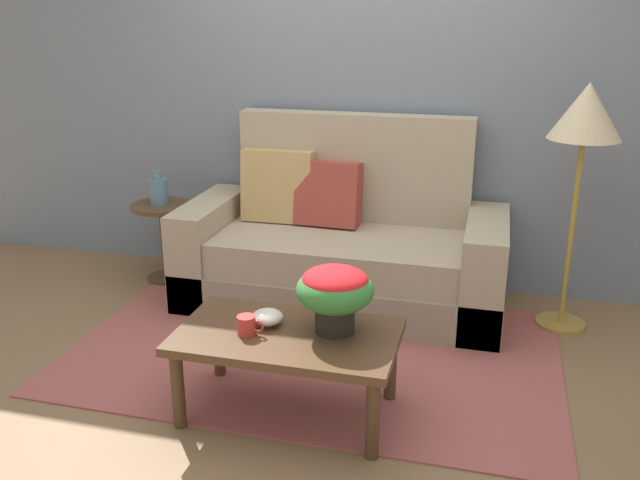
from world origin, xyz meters
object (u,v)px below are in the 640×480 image
(table_vase, at_px, (159,190))
(snack_bowl, at_px, (267,317))
(potted_plant, at_px, (335,291))
(coffee_mug, at_px, (247,325))
(side_table, at_px, (163,228))
(couch, at_px, (341,250))
(coffee_table, at_px, (287,344))
(floor_lamp, at_px, (585,124))

(table_vase, bearing_deg, snack_bowl, -47.14)
(potted_plant, height_order, coffee_mug, potted_plant)
(side_table, xyz_separation_m, snack_bowl, (1.22, -1.32, 0.08))
(couch, xyz_separation_m, coffee_table, (0.06, -1.35, 0.01))
(snack_bowl, bearing_deg, coffee_table, -25.42)
(side_table, relative_size, coffee_mug, 4.36)
(potted_plant, height_order, table_vase, table_vase)
(couch, height_order, coffee_mug, couch)
(snack_bowl, bearing_deg, table_vase, 132.86)
(side_table, distance_m, snack_bowl, 1.80)
(coffee_mug, distance_m, snack_bowl, 0.13)
(potted_plant, height_order, snack_bowl, potted_plant)
(coffee_table, relative_size, potted_plant, 2.87)
(floor_lamp, relative_size, coffee_mug, 11.41)
(couch, xyz_separation_m, snack_bowl, (-0.05, -1.30, 0.11))
(side_table, distance_m, floor_lamp, 2.78)
(floor_lamp, relative_size, snack_bowl, 9.79)
(floor_lamp, bearing_deg, table_vase, 178.30)
(coffee_table, relative_size, floor_lamp, 0.70)
(snack_bowl, distance_m, table_vase, 1.83)
(couch, xyz_separation_m, side_table, (-1.27, 0.03, 0.03))
(snack_bowl, relative_size, table_vase, 0.64)
(coffee_table, bearing_deg, table_vase, 134.23)
(potted_plant, relative_size, table_vase, 1.53)
(couch, xyz_separation_m, floor_lamp, (1.38, -0.04, 0.87))
(snack_bowl, height_order, table_vase, table_vase)
(couch, relative_size, coffee_table, 1.99)
(coffee_table, bearing_deg, coffee_mug, -160.55)
(side_table, xyz_separation_m, table_vase, (-0.02, 0.01, 0.27))
(couch, bearing_deg, snack_bowl, -92.29)
(floor_lamp, bearing_deg, side_table, 178.52)
(coffee_table, relative_size, side_table, 1.83)
(coffee_table, distance_m, potted_plant, 0.34)
(potted_plant, distance_m, table_vase, 2.03)
(floor_lamp, bearing_deg, snack_bowl, -138.73)
(coffee_table, bearing_deg, potted_plant, 20.17)
(floor_lamp, relative_size, table_vase, 6.28)
(side_table, relative_size, table_vase, 2.40)
(side_table, bearing_deg, snack_bowl, -47.36)
(couch, xyz_separation_m, potted_plant, (0.27, -1.27, 0.27))
(couch, height_order, floor_lamp, floor_lamp)
(floor_lamp, xyz_separation_m, snack_bowl, (-1.43, -1.25, -0.76))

